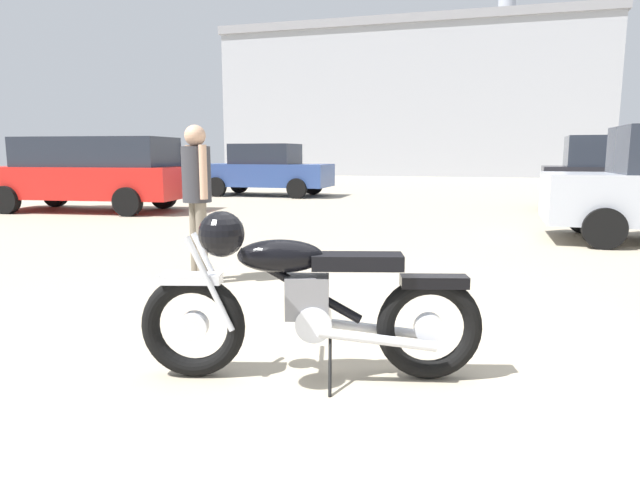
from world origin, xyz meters
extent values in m
plane|color=tan|center=(0.00, 0.00, 0.00)|extent=(80.00, 80.00, 0.00)
torus|color=black|center=(-0.93, -0.55, 0.32)|extent=(0.64, 0.30, 0.64)
cylinder|color=silver|center=(-0.93, -0.55, 0.32)|extent=(0.20, 0.13, 0.18)
torus|color=black|center=(0.44, -0.11, 0.32)|extent=(0.64, 0.30, 0.64)
cylinder|color=silver|center=(0.44, -0.11, 0.32)|extent=(0.20, 0.13, 0.18)
cube|color=silver|center=(-0.93, -0.55, 0.62)|extent=(0.38, 0.23, 0.06)
cube|color=black|center=(0.46, -0.11, 0.61)|extent=(0.42, 0.25, 0.07)
cylinder|color=silver|center=(-0.79, -0.58, 0.60)|extent=(0.28, 0.12, 0.58)
cylinder|color=silver|center=(-0.83, -0.44, 0.60)|extent=(0.28, 0.12, 0.58)
sphere|color=silver|center=(-0.76, -0.50, 0.85)|extent=(0.17, 0.17, 0.17)
cylinder|color=silver|center=(-0.69, -0.47, 0.92)|extent=(0.21, 0.60, 0.03)
sphere|color=black|center=(-0.60, -0.76, 0.94)|extent=(0.25, 0.25, 0.25)
cylinder|color=black|center=(-0.30, -0.35, 0.58)|extent=(0.74, 0.28, 0.47)
ellipsoid|color=black|center=(-0.41, -0.39, 0.76)|extent=(0.56, 0.37, 0.20)
cube|color=black|center=(0.02, -0.25, 0.73)|extent=(0.58, 0.35, 0.09)
cube|color=slate|center=(-0.26, -0.34, 0.51)|extent=(0.30, 0.25, 0.26)
cylinder|color=silver|center=(-0.22, -0.33, 0.36)|extent=(0.27, 0.26, 0.22)
cylinder|color=silver|center=(0.17, -0.31, 0.28)|extent=(0.69, 0.27, 0.14)
cylinder|color=silver|center=(0.11, -0.12, 0.28)|extent=(0.69, 0.27, 0.14)
cylinder|color=black|center=(-0.08, -0.46, 0.16)|extent=(0.09, 0.23, 0.33)
cylinder|color=#706656|center=(-2.17, 1.61, 0.43)|extent=(0.12, 0.12, 0.86)
cylinder|color=#706656|center=(-2.31, 1.72, 0.43)|extent=(0.12, 0.12, 0.86)
cylinder|color=#333338|center=(-2.24, 1.66, 1.15)|extent=(0.30, 0.30, 0.58)
cylinder|color=tan|center=(-2.09, 1.55, 1.18)|extent=(0.08, 0.08, 0.55)
cylinder|color=tan|center=(-2.39, 1.78, 1.18)|extent=(0.08, 0.08, 0.55)
sphere|color=tan|center=(-2.24, 1.66, 1.55)|extent=(0.22, 0.22, 0.22)
cylinder|color=black|center=(-9.99, 6.08, 0.32)|extent=(0.67, 0.31, 0.64)
cylinder|color=black|center=(-10.28, 7.81, 0.32)|extent=(0.67, 0.31, 0.64)
cylinder|color=black|center=(-7.03, 6.56, 0.32)|extent=(0.67, 0.31, 0.64)
cylinder|color=black|center=(-7.31, 8.29, 0.32)|extent=(0.67, 0.31, 0.64)
cube|color=red|center=(-8.65, 7.19, 0.69)|extent=(4.92, 2.49, 0.74)
cube|color=#232833|center=(-8.36, 7.23, 1.40)|extent=(3.71, 2.14, 0.68)
cylinder|color=black|center=(2.36, 12.07, 0.30)|extent=(0.60, 0.20, 0.60)
cylinder|color=black|center=(2.34, 10.43, 0.30)|extent=(0.60, 0.20, 0.60)
cube|color=black|center=(3.55, 11.23, 0.68)|extent=(3.92, 1.69, 0.76)
cube|color=#232833|center=(3.30, 11.24, 1.42)|extent=(2.42, 1.55, 0.72)
cylinder|color=black|center=(2.18, 5.36, 0.30)|extent=(0.61, 0.22, 0.60)
cylinder|color=black|center=(2.10, 7.00, 0.30)|extent=(0.61, 0.22, 0.60)
cylinder|color=black|center=(-7.98, 12.09, 0.31)|extent=(0.63, 0.23, 0.62)
cylinder|color=black|center=(-8.07, 13.81, 0.31)|extent=(0.63, 0.23, 0.62)
cylinder|color=black|center=(-5.28, 12.23, 0.31)|extent=(0.63, 0.23, 0.62)
cylinder|color=black|center=(-5.37, 13.95, 0.31)|extent=(0.63, 0.23, 0.62)
cube|color=#2D4784|center=(-6.68, 13.02, 0.67)|extent=(4.28, 1.93, 0.72)
cube|color=#232833|center=(-6.68, 13.02, 1.35)|extent=(2.08, 1.66, 0.64)
cube|color=#9EA0A8|center=(-5.71, 35.66, 4.41)|extent=(23.85, 13.53, 8.81)
cube|color=gray|center=(-5.71, 35.66, 9.06)|extent=(24.17, 13.85, 0.50)
camera|label=1|loc=(0.86, -3.35, 1.37)|focal=30.73mm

